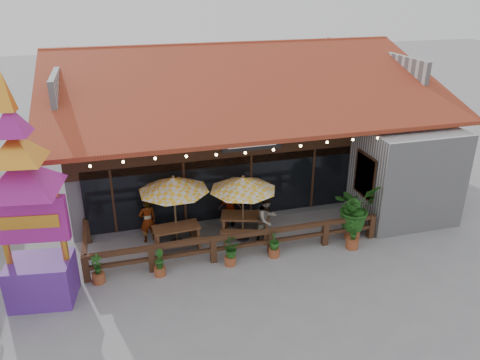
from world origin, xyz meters
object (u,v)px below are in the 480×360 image
object	(u,v)px
thai_sign_tower	(22,181)
picnic_table_left	(177,233)
tropical_plant	(355,208)
umbrella_left	(174,185)
umbrella_right	(243,184)
picnic_table_right	(245,222)

from	to	relation	value
thai_sign_tower	picnic_table_left	bearing A→B (deg)	24.71
picnic_table_left	tropical_plant	world-z (taller)	tropical_plant
tropical_plant	umbrella_left	bearing A→B (deg)	167.46
picnic_table_left	umbrella_right	bearing A→B (deg)	-4.41
picnic_table_left	thai_sign_tower	world-z (taller)	thai_sign_tower
umbrella_left	umbrella_right	world-z (taller)	umbrella_left
umbrella_right	thai_sign_tower	size ratio (longest dim) A/B	0.35
thai_sign_tower	tropical_plant	world-z (taller)	thai_sign_tower
picnic_table_left	picnic_table_right	bearing A→B (deg)	1.53
picnic_table_right	thai_sign_tower	bearing A→B (deg)	-163.44
umbrella_left	tropical_plant	size ratio (longest dim) A/B	1.55
umbrella_left	umbrella_right	xyz separation A→B (m)	(2.32, -0.39, -0.09)
picnic_table_right	thai_sign_tower	world-z (taller)	thai_sign_tower
umbrella_right	thai_sign_tower	xyz separation A→B (m)	(-6.49, -1.73, 1.58)
umbrella_left	picnic_table_left	size ratio (longest dim) A/B	1.91
umbrella_left	thai_sign_tower	distance (m)	4.91
picnic_table_left	tropical_plant	bearing A→B (deg)	-10.61
tropical_plant	umbrella_right	bearing A→B (deg)	165.70
umbrella_left	umbrella_right	distance (m)	2.35
picnic_table_left	tropical_plant	distance (m)	6.30
umbrella_right	picnic_table_left	world-z (taller)	umbrella_right
picnic_table_left	picnic_table_right	world-z (taller)	picnic_table_right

